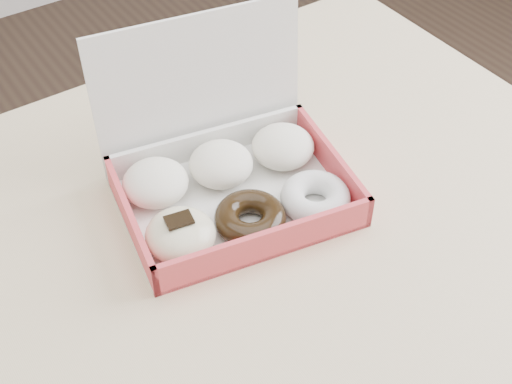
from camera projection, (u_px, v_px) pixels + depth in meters
table at (177, 324)px, 0.84m from camera, size 1.20×0.80×0.75m
donut_box at (228, 178)px, 0.86m from camera, size 0.31×0.27×0.20m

